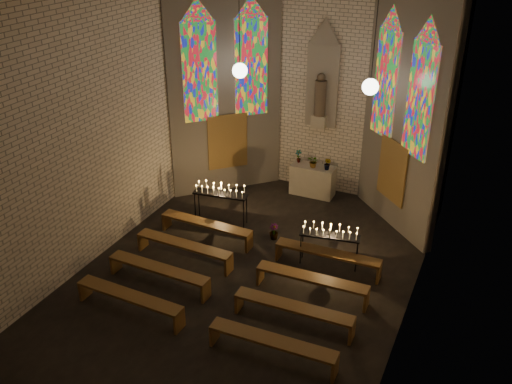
% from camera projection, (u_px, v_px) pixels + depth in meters
% --- Properties ---
extents(floor, '(12.00, 12.00, 0.00)m').
position_uv_depth(floor, '(238.00, 285.00, 14.18)').
color(floor, black).
rests_on(floor, ground).
extents(room, '(8.22, 12.43, 7.00)m').
position_uv_depth(room, '(292.00, 103.00, 15.21)').
color(room, beige).
rests_on(room, ground).
extents(altar, '(1.40, 0.60, 1.00)m').
position_uv_depth(altar, '(313.00, 180.00, 18.36)').
color(altar, '#B7AC95').
rests_on(altar, ground).
extents(flower_vase_left, '(0.26, 0.22, 0.43)m').
position_uv_depth(flower_vase_left, '(299.00, 156.00, 18.32)').
color(flower_vase_left, '#4C723F').
rests_on(flower_vase_left, altar).
extents(flower_vase_center, '(0.44, 0.41, 0.40)m').
position_uv_depth(flower_vase_center, '(314.00, 162.00, 17.96)').
color(flower_vase_center, '#4C723F').
rests_on(flower_vase_center, altar).
extents(flower_vase_right, '(0.28, 0.26, 0.42)m').
position_uv_depth(flower_vase_right, '(328.00, 164.00, 17.78)').
color(flower_vase_right, '#4C723F').
rests_on(flower_vase_right, altar).
extents(aisle_flower_pot, '(0.30, 0.30, 0.46)m').
position_uv_depth(aisle_flower_pot, '(274.00, 232.00, 16.04)').
color(aisle_flower_pot, '#4C723F').
rests_on(aisle_flower_pot, ground).
extents(votive_stand_left, '(1.64, 0.60, 1.18)m').
position_uv_depth(votive_stand_left, '(220.00, 191.00, 16.53)').
color(votive_stand_left, black).
rests_on(votive_stand_left, ground).
extents(votive_stand_right, '(1.58, 0.63, 1.13)m').
position_uv_depth(votive_stand_right, '(330.00, 233.00, 14.56)').
color(votive_stand_right, black).
rests_on(votive_stand_right, ground).
extents(pew_left_0, '(2.76, 0.46, 0.53)m').
position_uv_depth(pew_left_0, '(206.00, 225.00, 15.96)').
color(pew_left_0, brown).
rests_on(pew_left_0, ground).
extents(pew_right_0, '(2.76, 0.46, 0.53)m').
position_uv_depth(pew_right_0, '(328.00, 255.00, 14.63)').
color(pew_right_0, brown).
rests_on(pew_right_0, ground).
extents(pew_left_1, '(2.76, 0.46, 0.53)m').
position_uv_depth(pew_left_1, '(184.00, 246.00, 14.99)').
color(pew_left_1, brown).
rests_on(pew_left_1, ground).
extents(pew_right_1, '(2.76, 0.46, 0.53)m').
position_uv_depth(pew_right_1, '(312.00, 280.00, 13.66)').
color(pew_right_1, brown).
rests_on(pew_right_1, ground).
extents(pew_left_2, '(2.76, 0.46, 0.53)m').
position_uv_depth(pew_left_2, '(159.00, 270.00, 14.02)').
color(pew_left_2, brown).
rests_on(pew_left_2, ground).
extents(pew_right_2, '(2.76, 0.46, 0.53)m').
position_uv_depth(pew_right_2, '(294.00, 309.00, 12.69)').
color(pew_right_2, brown).
rests_on(pew_right_2, ground).
extents(pew_left_3, '(2.76, 0.46, 0.53)m').
position_uv_depth(pew_left_3, '(130.00, 298.00, 13.05)').
color(pew_left_3, brown).
rests_on(pew_left_3, ground).
extents(pew_right_3, '(2.76, 0.46, 0.53)m').
position_uv_depth(pew_right_3, '(272.00, 343.00, 11.72)').
color(pew_right_3, brown).
rests_on(pew_right_3, ground).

